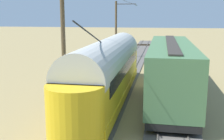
{
  "coord_description": "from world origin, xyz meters",
  "views": [
    {
      "loc": [
        -1.45,
        23.9,
        5.87
      ],
      "look_at": [
        1.97,
        5.11,
        2.05
      ],
      "focal_mm": 44.05,
      "sensor_mm": 36.0,
      "label": 1
    }
  ],
  "objects_px": {
    "coach_adjacent": "(170,68)",
    "track_end_bumper": "(166,54)",
    "vintage_streetcar": "(108,69)",
    "catenary_pole_mid_near": "(65,44)",
    "catenary_pole_foreground": "(117,29)"
  },
  "relations": [
    {
      "from": "coach_adjacent",
      "to": "track_end_bumper",
      "type": "relative_size",
      "value": 7.78
    },
    {
      "from": "vintage_streetcar",
      "to": "track_end_bumper",
      "type": "xyz_separation_m",
      "value": [
        -4.23,
        -21.42,
        -1.86
      ]
    },
    {
      "from": "vintage_streetcar",
      "to": "track_end_bumper",
      "type": "bearing_deg",
      "value": -101.17
    },
    {
      "from": "vintage_streetcar",
      "to": "catenary_pole_mid_near",
      "type": "distance_m",
      "value": 3.41
    },
    {
      "from": "vintage_streetcar",
      "to": "coach_adjacent",
      "type": "relative_size",
      "value": 1.23
    },
    {
      "from": "coach_adjacent",
      "to": "catenary_pole_foreground",
      "type": "relative_size",
      "value": 1.81
    },
    {
      "from": "catenary_pole_foreground",
      "to": "catenary_pole_mid_near",
      "type": "height_order",
      "value": "same"
    },
    {
      "from": "track_end_bumper",
      "to": "catenary_pole_mid_near",
      "type": "bearing_deg",
      "value": 73.17
    },
    {
      "from": "vintage_streetcar",
      "to": "catenary_pole_mid_near",
      "type": "bearing_deg",
      "value": 25.41
    },
    {
      "from": "coach_adjacent",
      "to": "track_end_bumper",
      "type": "bearing_deg",
      "value": -90.01
    },
    {
      "from": "track_end_bumper",
      "to": "coach_adjacent",
      "type": "bearing_deg",
      "value": 89.99
    },
    {
      "from": "catenary_pole_foreground",
      "to": "track_end_bumper",
      "type": "relative_size",
      "value": 4.3
    },
    {
      "from": "catenary_pole_mid_near",
      "to": "track_end_bumper",
      "type": "xyz_separation_m",
      "value": [
        -6.85,
        -22.67,
        -3.64
      ]
    },
    {
      "from": "vintage_streetcar",
      "to": "catenary_pole_foreground",
      "type": "height_order",
      "value": "catenary_pole_foreground"
    },
    {
      "from": "vintage_streetcar",
      "to": "track_end_bumper",
      "type": "height_order",
      "value": "vintage_streetcar"
    }
  ]
}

